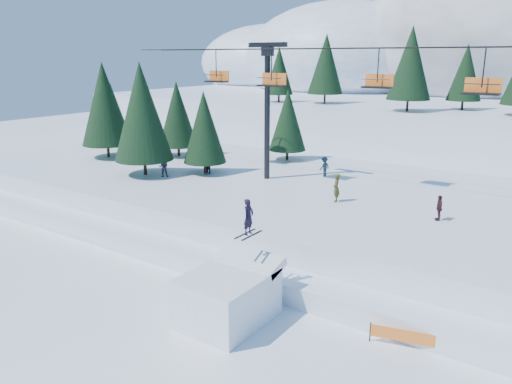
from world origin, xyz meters
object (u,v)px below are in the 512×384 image
Objects in this scene: chairlift at (417,97)px; banner_far at (482,341)px; banner_near at (404,336)px; jump_kicker at (229,294)px.

chairlift is 17.45× the size of banner_far.
chairlift is at bearing 107.89° from banner_near.
chairlift is at bearing 120.63° from banner_far.
jump_kicker is 2.07× the size of banner_far.
jump_kicker is 0.12× the size of chairlift.
banner_near and banner_far have the same top height.
banner_far is (2.75, 1.42, 0.00)m from banner_near.
banner_near is 3.09m from banner_far.
chairlift is 16.52m from banner_near.
banner_near is at bearing -152.72° from banner_far.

